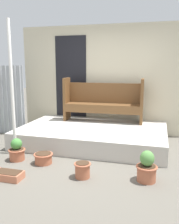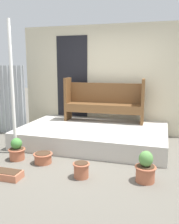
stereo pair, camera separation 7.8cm
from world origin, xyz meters
name	(u,v)px [view 2 (the right image)]	position (x,y,z in m)	size (l,w,h in m)	color
ground_plane	(84,159)	(0.00, 0.00, 0.00)	(24.00, 24.00, 0.00)	#666056
porch_slab	(93,135)	(-0.10, 0.97, 0.18)	(3.04, 1.94, 0.35)	beige
house_wall	(103,80)	(-0.14, 1.97, 1.30)	(4.24, 0.08, 2.60)	beige
support_post	(12,89)	(-1.35, -0.06, 1.23)	(0.06, 0.06, 2.46)	white
bench	(104,100)	(-0.02, 1.60, 0.86)	(1.84, 0.47, 1.01)	brown
flower_pot_left	(17,150)	(-1.14, -0.35, 0.17)	(0.30, 0.30, 0.40)	#B26042
flower_pot_middle	(43,157)	(-0.62, -0.36, 0.10)	(0.33, 0.33, 0.18)	#B26042
flower_pot_right	(81,169)	(0.18, -0.70, 0.13)	(0.26, 0.26, 0.23)	#B26042
flower_pot_far_right	(146,168)	(1.11, -0.56, 0.20)	(0.31, 0.31, 0.46)	#B26042
planter_box_rect	(7,175)	(-0.86, -1.04, 0.06)	(0.43, 0.24, 0.12)	#C67251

